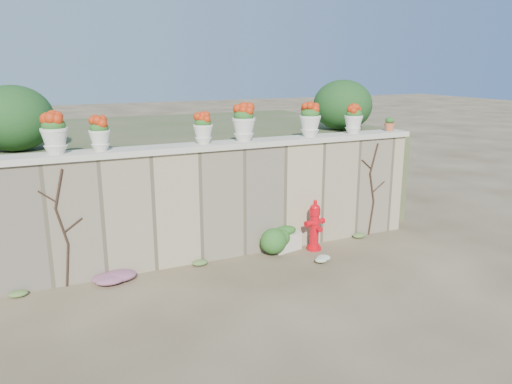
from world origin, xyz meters
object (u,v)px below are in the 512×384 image
terracotta_pot (390,125)px  urn_pot_0 (54,133)px  fire_hydrant (315,225)px  planter_box (285,239)px

terracotta_pot → urn_pot_0: bearing=-180.0°
fire_hydrant → planter_box: size_ratio=1.57×
urn_pot_0 → terracotta_pot: size_ratio=2.39×
fire_hydrant → urn_pot_0: (-4.37, 0.48, 1.92)m
fire_hydrant → terracotta_pot: size_ratio=3.66×
fire_hydrant → urn_pot_0: size_ratio=1.53×
planter_box → urn_pot_0: (-3.87, 0.25, 2.20)m
fire_hydrant → planter_box: fire_hydrant is taller
planter_box → urn_pot_0: 4.46m
planter_box → urn_pot_0: bearing=163.9°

